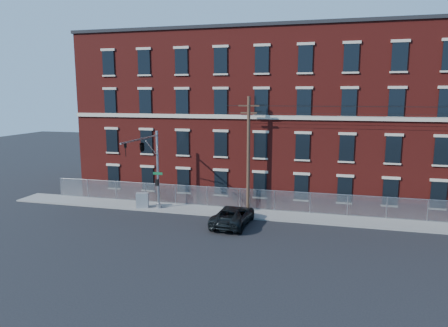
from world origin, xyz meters
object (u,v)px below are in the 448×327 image
at_px(utility_pole_near, 248,152).
at_px(utility_cabinet, 142,200).
at_px(pickup_truck, 233,215).
at_px(traffic_signal_mast, 146,154).

bearing_deg(utility_pole_near, utility_cabinet, -171.59).
bearing_deg(utility_cabinet, pickup_truck, -33.57).
xyz_separation_m(utility_pole_near, utility_cabinet, (-9.46, -1.40, -4.54)).
xyz_separation_m(utility_pole_near, pickup_truck, (-0.45, -3.82, -4.57)).
bearing_deg(utility_pole_near, pickup_truck, -96.65).
height_order(traffic_signal_mast, pickup_truck, traffic_signal_mast).
bearing_deg(utility_cabinet, utility_pole_near, -10.11).
distance_m(traffic_signal_mast, utility_cabinet, 5.22).
bearing_deg(pickup_truck, traffic_signal_mast, -0.02).
bearing_deg(traffic_signal_mast, pickup_truck, -3.07).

